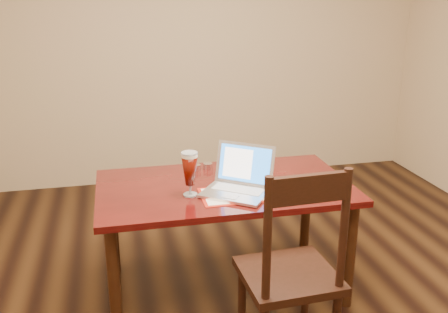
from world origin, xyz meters
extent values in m
cube|color=tan|center=(0.00, 2.50, 1.35)|extent=(4.50, 0.01, 2.70)
cube|color=#4E0C0A|center=(-0.18, 0.46, 0.69)|extent=(1.53, 0.87, 0.04)
cylinder|color=black|center=(-0.87, 0.11, 0.34)|extent=(0.07, 0.07, 0.68)
cylinder|color=black|center=(0.50, 0.10, 0.34)|extent=(0.07, 0.07, 0.68)
cylinder|color=black|center=(-0.86, 0.82, 0.34)|extent=(0.07, 0.07, 0.68)
cylinder|color=black|center=(0.51, 0.81, 0.34)|extent=(0.07, 0.07, 0.68)
cube|color=#AB1F0F|center=(-0.15, 0.29, 0.72)|extent=(0.40, 0.29, 0.00)
cube|color=white|center=(-0.15, 0.29, 0.72)|extent=(0.36, 0.25, 0.00)
cube|color=silver|center=(-0.16, 0.28, 0.73)|extent=(0.44, 0.41, 0.02)
cube|color=#B7B7BC|center=(-0.13, 0.32, 0.74)|extent=(0.30, 0.27, 0.00)
cube|color=silver|center=(-0.20, 0.23, 0.74)|extent=(0.11, 0.11, 0.00)
cube|color=silver|center=(-0.07, 0.41, 0.86)|extent=(0.33, 0.27, 0.24)
cube|color=blue|center=(-0.07, 0.40, 0.86)|extent=(0.29, 0.23, 0.20)
cube|color=white|center=(-0.10, 0.43, 0.86)|extent=(0.17, 0.14, 0.17)
cylinder|color=silver|center=(-0.41, 0.34, 0.72)|extent=(0.08, 0.08, 0.01)
cylinder|color=silver|center=(-0.41, 0.34, 0.75)|extent=(0.01, 0.01, 0.06)
cylinder|color=white|center=(-0.41, 0.34, 0.96)|extent=(0.09, 0.09, 0.02)
cylinder|color=silver|center=(-0.41, 0.34, 0.97)|extent=(0.09, 0.09, 0.01)
cylinder|color=silver|center=(-0.30, 0.75, 0.73)|extent=(0.06, 0.06, 0.04)
cylinder|color=silver|center=(-0.22, 0.76, 0.73)|extent=(0.06, 0.06, 0.04)
cube|color=black|center=(-0.01, -0.22, 0.47)|extent=(0.48, 0.46, 0.04)
cylinder|color=black|center=(-0.20, -0.06, 0.23)|extent=(0.04, 0.04, 0.45)
cylinder|color=black|center=(0.17, -0.04, 0.23)|extent=(0.04, 0.04, 0.45)
cylinder|color=black|center=(-0.18, -0.41, 0.79)|extent=(0.04, 0.04, 0.59)
cylinder|color=black|center=(0.19, -0.39, 0.79)|extent=(0.04, 0.04, 0.59)
cube|color=black|center=(0.00, -0.40, 1.01)|extent=(0.38, 0.05, 0.13)
camera|label=1|loc=(-0.81, -2.28, 1.83)|focal=40.00mm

